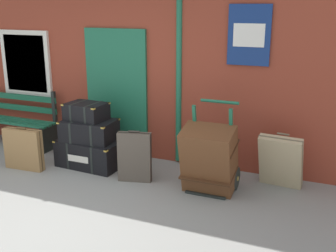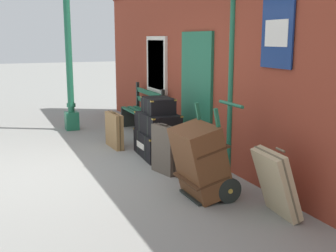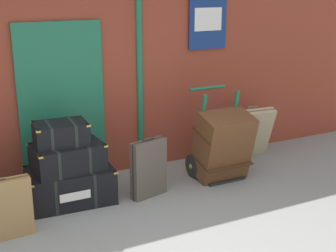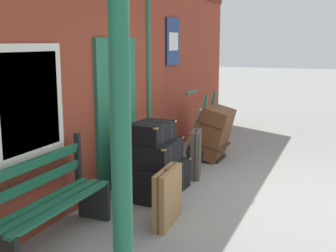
% 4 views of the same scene
% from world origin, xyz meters
% --- Properties ---
extents(ground_plane, '(60.00, 60.00, 0.00)m').
position_xyz_m(ground_plane, '(0.00, 0.00, 0.00)').
color(ground_plane, gray).
extents(brick_facade, '(10.40, 0.35, 3.20)m').
position_xyz_m(brick_facade, '(-0.02, 2.60, 1.60)').
color(brick_facade, brown).
rests_on(brick_facade, ground).
extents(lamp_post, '(0.28, 0.28, 2.95)m').
position_xyz_m(lamp_post, '(-3.08, 0.81, 1.12)').
color(lamp_post, '#1E6647').
rests_on(lamp_post, ground).
extents(platform_bench, '(1.60, 0.43, 1.01)m').
position_xyz_m(platform_bench, '(-2.15, 2.16, 0.44)').
color(platform_bench, '#1E6647').
rests_on(platform_bench, ground).
extents(steamer_trunk_base, '(1.05, 0.71, 0.43)m').
position_xyz_m(steamer_trunk_base, '(-0.32, 1.79, 0.21)').
color(steamer_trunk_base, black).
rests_on(steamer_trunk_base, ground).
extents(steamer_trunk_middle, '(0.84, 0.59, 0.33)m').
position_xyz_m(steamer_trunk_middle, '(-0.34, 1.77, 0.58)').
color(steamer_trunk_middle, black).
rests_on(steamer_trunk_middle, steamer_trunk_base).
extents(steamer_trunk_top, '(0.64, 0.48, 0.27)m').
position_xyz_m(steamer_trunk_top, '(-0.39, 1.80, 0.87)').
color(steamer_trunk_top, black).
rests_on(steamer_trunk_top, steamer_trunk_middle).
extents(porters_trolley, '(0.71, 0.60, 1.20)m').
position_xyz_m(porters_trolley, '(1.68, 1.72, 0.27)').
color(porters_trolley, black).
rests_on(porters_trolley, ground).
extents(large_brown_trunk, '(0.70, 0.64, 0.96)m').
position_xyz_m(large_brown_trunk, '(1.68, 1.55, 0.48)').
color(large_brown_trunk, brown).
rests_on(large_brown_trunk, ground).
extents(suitcase_brown, '(0.49, 0.25, 0.76)m').
position_xyz_m(suitcase_brown, '(0.59, 1.51, 0.36)').
color(suitcase_brown, '#51473D').
rests_on(suitcase_brown, ground).
extents(suitcase_caramel, '(0.65, 0.18, 0.68)m').
position_xyz_m(suitcase_caramel, '(-1.20, 1.25, 0.32)').
color(suitcase_caramel, olive).
rests_on(suitcase_caramel, ground).
extents(suitcase_tan, '(0.61, 0.43, 0.79)m').
position_xyz_m(suitcase_tan, '(2.55, 2.06, 0.39)').
color(suitcase_tan, tan).
rests_on(suitcase_tan, ground).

